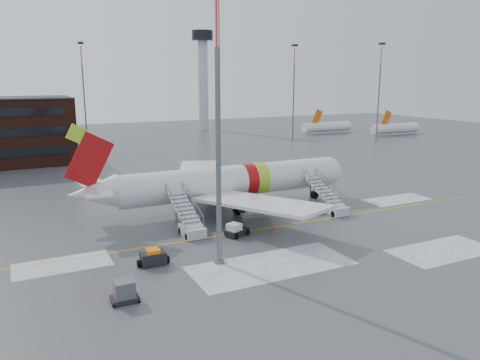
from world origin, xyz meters
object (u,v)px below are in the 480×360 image
airstair_aft (189,224)px  uld_container (124,292)px  airstair_fwd (331,204)px  baggage_tractor (153,258)px  airliner (226,182)px  pushback_tug (236,230)px  light_mast_near (218,125)px

airstair_aft → uld_container: 15.34m
airstair_fwd → uld_container: size_ratio=3.90×
airstair_aft → baggage_tractor: (-5.64, -6.45, -0.46)m
airstair_aft → uld_container: airstair_aft is taller
airliner → pushback_tug: airliner is taller
airstair_aft → airliner: bearing=42.7°
pushback_tug → light_mast_near: light_mast_near is taller
airliner → airstair_fwd: 12.80m
airstair_aft → uld_container: size_ratio=3.90×
airstair_aft → uld_container: (-9.36, -12.15, -0.33)m
airliner → baggage_tractor: airliner is taller
airstair_aft → pushback_tug: size_ratio=2.86×
pushback_tug → light_mast_near: size_ratio=0.12×
baggage_tractor → light_mast_near: (5.24, -2.09, 11.27)m
airliner → airstair_aft: airliner is taller
light_mast_near → airliner: bearing=63.6°
pushback_tug → uld_container: 16.29m
pushback_tug → baggage_tractor: 10.28m
light_mast_near → airstair_fwd: bearing=25.1°
baggage_tractor → light_mast_near: size_ratio=0.12×
airstair_fwd → light_mast_near: size_ratio=0.34×
airliner → uld_container: size_ratio=17.76×
airstair_aft → light_mast_near: 13.78m
airliner → baggage_tractor: size_ratio=12.73×
uld_container → pushback_tug: bearing=35.0°
uld_container → light_mast_near: light_mast_near is taller
pushback_tug → uld_container: size_ratio=1.37×
airstair_aft → pushback_tug: airstair_aft is taller
airstair_aft → airstair_fwd: bearing=0.0°
airstair_fwd → baggage_tractor: airstair_fwd is taller
airstair_aft → light_mast_near: light_mast_near is taller
airstair_aft → pushback_tug: 4.88m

